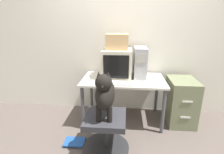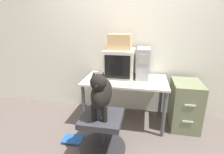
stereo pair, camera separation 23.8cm
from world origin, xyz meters
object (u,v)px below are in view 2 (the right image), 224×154
object	(u,v)px
keyboard	(113,83)
office_chair	(102,132)
filing_cabinet	(185,105)
crt_monitor	(120,64)
cardboard_box	(120,42)
pc_tower	(143,63)
dog	(101,92)
book_stack_floor	(73,139)

from	to	relation	value
keyboard	office_chair	xyz separation A→B (m)	(-0.05, -0.47, -0.48)
office_chair	filing_cabinet	world-z (taller)	filing_cabinet
crt_monitor	filing_cabinet	distance (m)	1.17
office_chair	filing_cabinet	size ratio (longest dim) A/B	0.83
filing_cabinet	cardboard_box	bearing A→B (deg)	176.53
crt_monitor	pc_tower	distance (m)	0.36
crt_monitor	cardboard_box	distance (m)	0.33
filing_cabinet	crt_monitor	bearing A→B (deg)	176.75
office_chair	dog	world-z (taller)	dog
keyboard	office_chair	bearing A→B (deg)	-96.66
pc_tower	dog	size ratio (longest dim) A/B	0.79
keyboard	crt_monitor	bearing A→B (deg)	84.21
keyboard	office_chair	distance (m)	0.68
pc_tower	book_stack_floor	size ratio (longest dim) A/B	1.69
pc_tower	keyboard	xyz separation A→B (m)	(-0.39, -0.38, -0.22)
office_chair	pc_tower	bearing A→B (deg)	62.24
keyboard	filing_cabinet	bearing A→B (deg)	14.91
keyboard	cardboard_box	distance (m)	0.64
office_chair	dog	bearing A→B (deg)	-90.00
dog	book_stack_floor	world-z (taller)	dog
pc_tower	dog	xyz separation A→B (m)	(-0.45, -0.85, -0.17)
keyboard	dog	distance (m)	0.48
keyboard	pc_tower	bearing A→B (deg)	44.05
cardboard_box	book_stack_floor	bearing A→B (deg)	-124.67
cardboard_box	book_stack_floor	xyz separation A→B (m)	(-0.52, -0.75, -1.25)
filing_cabinet	cardboard_box	size ratio (longest dim) A/B	2.17
pc_tower	filing_cabinet	distance (m)	0.89
keyboard	filing_cabinet	xyz separation A→B (m)	(1.05, 0.28, -0.37)
dog	book_stack_floor	xyz separation A→B (m)	(-0.43, 0.07, -0.76)
book_stack_floor	keyboard	bearing A→B (deg)	40.09
pc_tower	keyboard	bearing A→B (deg)	-135.95
cardboard_box	filing_cabinet	bearing A→B (deg)	-3.47
crt_monitor	cardboard_box	world-z (taller)	cardboard_box
office_chair	cardboard_box	size ratio (longest dim) A/B	1.80
keyboard	cardboard_box	world-z (taller)	cardboard_box
keyboard	book_stack_floor	distance (m)	0.95
cardboard_box	crt_monitor	bearing A→B (deg)	-90.00
pc_tower	dog	distance (m)	0.98
dog	filing_cabinet	xyz separation A→B (m)	(1.11, 0.76, -0.43)
filing_cabinet	book_stack_floor	size ratio (longest dim) A/B	2.59
office_chair	dog	distance (m)	0.53
pc_tower	keyboard	world-z (taller)	pc_tower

